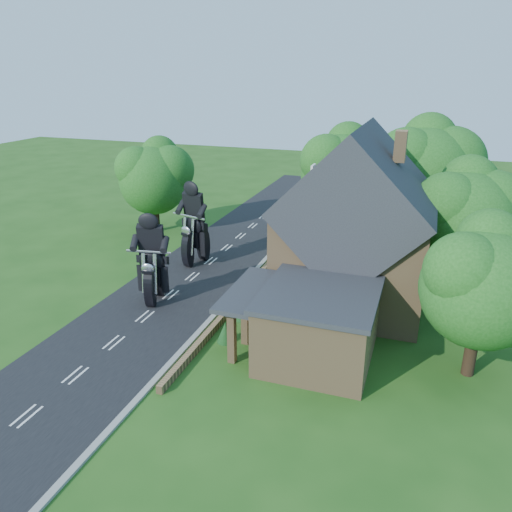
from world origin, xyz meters
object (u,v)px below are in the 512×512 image
(house, at_px, (355,231))
(annex, at_px, (316,323))
(garden_wall, at_px, (248,289))
(motorcycle_follow, at_px, (196,252))
(motorcycle_lead, at_px, (155,289))

(house, xyz_separation_m, annex, (-0.62, -6.80, -2.58))
(garden_wall, xyz_separation_m, house, (6.19, 1.00, 4.14))
(garden_wall, bearing_deg, house, 9.17)
(garden_wall, relative_size, motorcycle_follow, 11.48)
(house, height_order, motorcycle_lead, house)
(motorcycle_lead, xyz_separation_m, motorcycle_follow, (-0.39, 6.35, 0.07))
(house, xyz_separation_m, motorcycle_lead, (-10.89, -4.10, -3.52))
(house, relative_size, motorcycle_follow, 5.34)
(garden_wall, distance_m, motorcycle_follow, 6.07)
(house, distance_m, motorcycle_lead, 12.16)
(garden_wall, bearing_deg, annex, -46.16)
(annex, height_order, motorcycle_lead, annex)
(house, xyz_separation_m, motorcycle_follow, (-11.28, 2.25, -3.45))
(house, bearing_deg, motorcycle_follow, 168.74)
(garden_wall, height_order, house, house)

